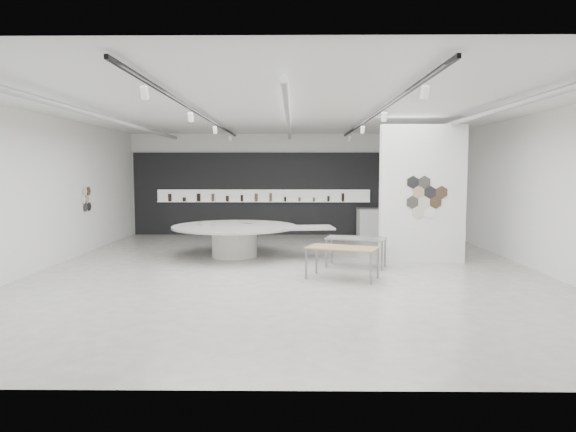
{
  "coord_description": "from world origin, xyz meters",
  "views": [
    {
      "loc": [
        0.13,
        -12.43,
        2.4
      ],
      "look_at": [
        -0.01,
        1.2,
        1.21
      ],
      "focal_mm": 32.0,
      "sensor_mm": 36.0,
      "label": 1
    }
  ],
  "objects_px": {
    "display_island": "(237,236)",
    "sample_table_stone": "(356,240)",
    "partition_column": "(422,194)",
    "kitchen_counter": "(382,222)",
    "sample_table_wood": "(342,249)"
  },
  "relations": [
    {
      "from": "sample_table_wood",
      "to": "display_island",
      "type": "bearing_deg",
      "value": 131.95
    },
    {
      "from": "partition_column",
      "to": "sample_table_wood",
      "type": "bearing_deg",
      "value": -137.01
    },
    {
      "from": "kitchen_counter",
      "to": "sample_table_wood",
      "type": "bearing_deg",
      "value": -109.58
    },
    {
      "from": "sample_table_wood",
      "to": "sample_table_stone",
      "type": "relative_size",
      "value": 1.07
    },
    {
      "from": "partition_column",
      "to": "display_island",
      "type": "relative_size",
      "value": 0.76
    },
    {
      "from": "partition_column",
      "to": "sample_table_wood",
      "type": "height_order",
      "value": "partition_column"
    },
    {
      "from": "sample_table_wood",
      "to": "kitchen_counter",
      "type": "bearing_deg",
      "value": 73.93
    },
    {
      "from": "partition_column",
      "to": "sample_table_stone",
      "type": "distance_m",
      "value": 2.23
    },
    {
      "from": "sample_table_wood",
      "to": "sample_table_stone",
      "type": "height_order",
      "value": "sample_table_stone"
    },
    {
      "from": "partition_column",
      "to": "display_island",
      "type": "xyz_separation_m",
      "value": [
        -4.95,
        0.85,
        -1.22
      ]
    },
    {
      "from": "partition_column",
      "to": "sample_table_stone",
      "type": "bearing_deg",
      "value": -158.67
    },
    {
      "from": "partition_column",
      "to": "display_island",
      "type": "distance_m",
      "value": 5.17
    },
    {
      "from": "display_island",
      "to": "sample_table_wood",
      "type": "distance_m",
      "value": 4.0
    },
    {
      "from": "display_island",
      "to": "sample_table_stone",
      "type": "height_order",
      "value": "display_island"
    },
    {
      "from": "kitchen_counter",
      "to": "partition_column",
      "type": "bearing_deg",
      "value": -92.73
    }
  ]
}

